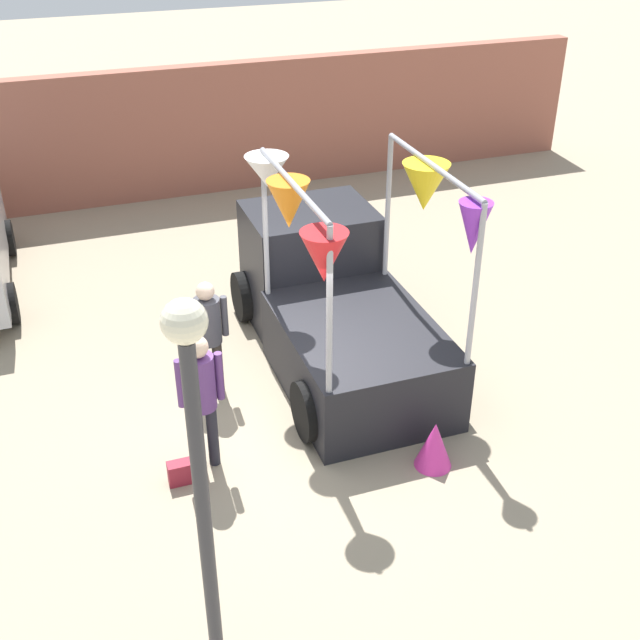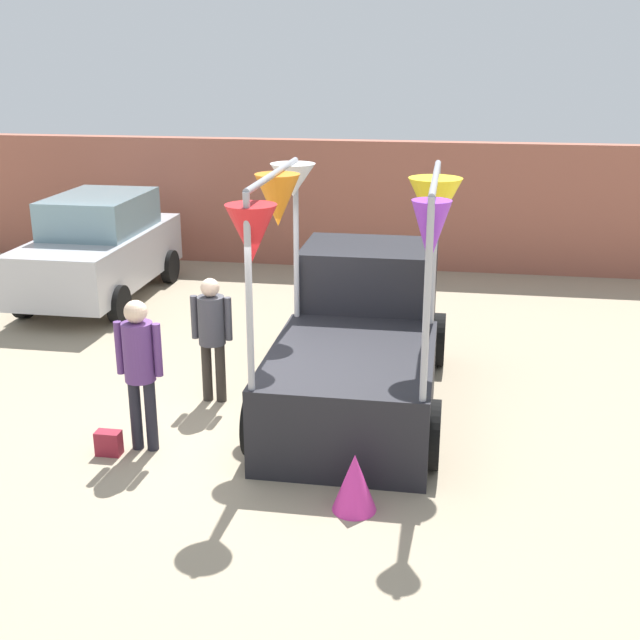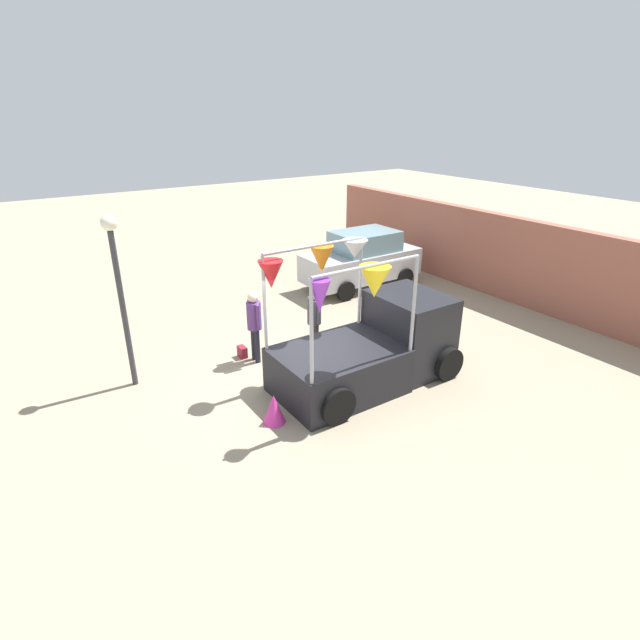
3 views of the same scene
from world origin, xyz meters
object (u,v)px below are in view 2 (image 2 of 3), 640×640
vendor_truck (360,333)px  parked_car (100,248)px  person_customer (139,361)px  folded_kite_bundle_magenta (355,482)px  person_vendor (212,328)px  handbag (109,443)px

vendor_truck → parked_car: bearing=144.4°
person_customer → folded_kite_bundle_magenta: size_ratio=2.94×
vendor_truck → person_customer: size_ratio=2.34×
person_customer → person_vendor: size_ratio=1.08×
person_vendor → handbag: person_vendor is taller
parked_car → person_customer: (2.91, -5.50, 0.13)m
person_vendor → person_customer: bearing=-105.5°
vendor_truck → folded_kite_bundle_magenta: 2.78m
person_vendor → vendor_truck: bearing=12.4°
parked_car → person_vendor: size_ratio=2.45×
person_customer → folded_kite_bundle_magenta: (2.49, -0.89, -0.77)m
person_vendor → handbag: bearing=-114.7°
vendor_truck → folded_kite_bundle_magenta: (0.27, -2.71, -0.58)m
vendor_truck → parked_car: (-5.14, 3.68, 0.06)m
handbag → folded_kite_bundle_magenta: folded_kite_bundle_magenta is taller
vendor_truck → person_customer: 2.88m
person_vendor → folded_kite_bundle_magenta: (2.10, -2.31, -0.69)m
vendor_truck → handbag: vendor_truck is taller
vendor_truck → handbag: bearing=-141.9°
parked_car → handbag: parked_car is taller
parked_car → folded_kite_bundle_magenta: (5.41, -6.38, -0.64)m
vendor_truck → person_vendor: vendor_truck is taller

